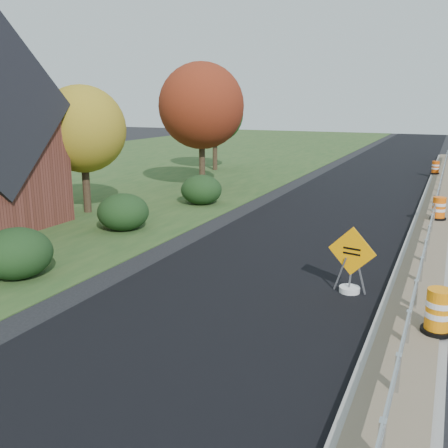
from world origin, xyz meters
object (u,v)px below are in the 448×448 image
at_px(barrel_median_near, 438,312).
at_px(barrel_median_mid, 439,209).
at_px(barrel_median_far, 435,168).
at_px(caution_sign, 350,276).

relative_size(barrel_median_near, barrel_median_mid, 1.03).
bearing_deg(barrel_median_mid, barrel_median_far, 92.77).
height_order(barrel_median_near, barrel_median_mid, barrel_median_near).
relative_size(barrel_median_mid, barrel_median_far, 1.09).
xyz_separation_m(barrel_median_near, barrel_median_mid, (-0.39, 11.61, -0.01)).
xyz_separation_m(barrel_median_near, barrel_median_far, (-1.10, 26.36, -0.05)).
bearing_deg(barrel_median_mid, caution_sign, -101.37).
bearing_deg(barrel_median_far, caution_sign, -92.80).
height_order(caution_sign, barrel_median_near, caution_sign).
bearing_deg(barrel_median_near, barrel_median_far, 92.39).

